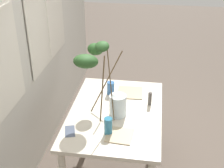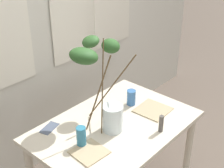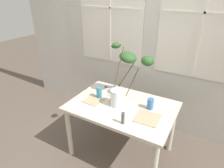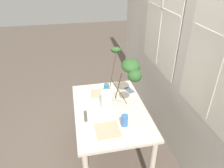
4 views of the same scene
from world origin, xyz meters
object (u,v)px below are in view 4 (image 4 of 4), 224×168
Objects in this scene: drinking_glass_blue_left at (106,89)px; pillar_candle at (86,116)px; drinking_glass_blue_right at (125,120)px; plate_square_left at (99,93)px; vase_with_branches at (120,82)px; plate_square_right at (107,130)px; dining_table at (110,115)px.

drinking_glass_blue_left reaches higher than pillar_candle.
plate_square_left is at bearing -165.25° from drinking_glass_blue_right.
vase_with_branches is at bearing 31.14° from plate_square_left.
dining_table is at bearing 164.38° from plate_square_right.
pillar_candle reaches higher than drinking_glass_blue_right.
pillar_candle is at bearing -66.23° from vase_with_branches.
vase_with_branches is 0.55m from plate_square_right.
plate_square_right is 1.73× the size of pillar_candle.
drinking_glass_blue_left reaches higher than dining_table.
plate_square_left is 1.47× the size of pillar_candle.
dining_table is at bearing -78.69° from vase_with_branches.
drinking_glass_blue_left is 0.69× the size of plate_square_left.
drinking_glass_blue_left is at bearing 147.26° from pillar_candle.
drinking_glass_blue_right is 0.52× the size of plate_square_right.
pillar_candle reaches higher than dining_table.
drinking_glass_blue_left is at bearing -161.54° from vase_with_branches.
plate_square_left is 0.85× the size of plate_square_right.
drinking_glass_blue_left is (-0.33, 0.01, 0.17)m from dining_table.
drinking_glass_blue_left is 1.01× the size of pillar_candle.
plate_square_right is at bearing 46.73° from pillar_candle.
plate_square_right is (0.68, -0.11, -0.07)m from drinking_glass_blue_left.
drinking_glass_blue_right is at bearing 69.28° from pillar_candle.
vase_with_branches is at bearing 150.17° from plate_square_right.
dining_table is 0.37m from drinking_glass_blue_left.
drinking_glass_blue_right is 0.90× the size of pillar_candle.
drinking_glass_blue_left is 1.13× the size of drinking_glass_blue_right.
drinking_glass_blue_left is at bearing 170.62° from plate_square_right.
dining_table is 0.46m from vase_with_branches.
plate_square_right reaches higher than dining_table.
pillar_candle is (-0.19, -0.20, 0.06)m from plate_square_right.
plate_square_right is (0.70, -0.02, 0.00)m from plate_square_left.
drinking_glass_blue_right is (0.64, 0.08, -0.01)m from drinking_glass_blue_left.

